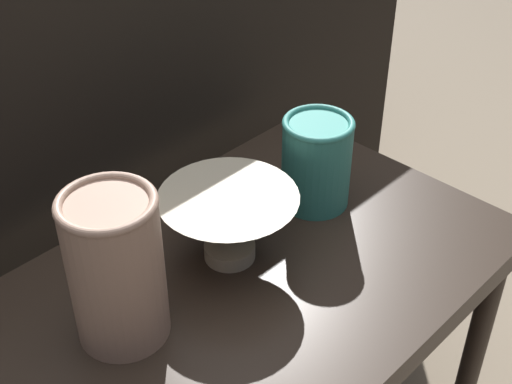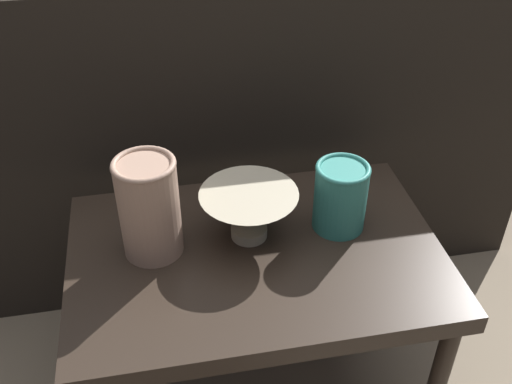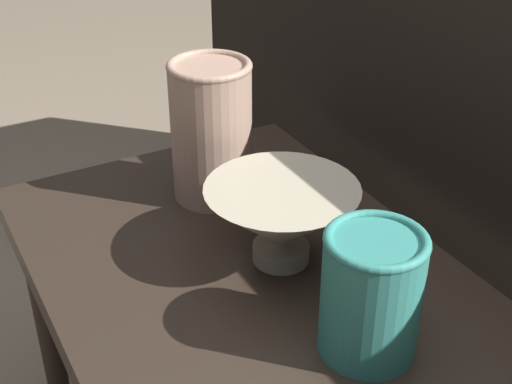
{
  "view_description": "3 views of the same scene",
  "coord_description": "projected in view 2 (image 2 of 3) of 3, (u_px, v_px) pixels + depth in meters",
  "views": [
    {
      "loc": [
        -0.52,
        -0.5,
        1.09
      ],
      "look_at": [
        0.03,
        0.02,
        0.54
      ],
      "focal_mm": 50.0,
      "sensor_mm": 36.0,
      "label": 1
    },
    {
      "loc": [
        -0.16,
        -0.84,
        1.21
      ],
      "look_at": [
        0.01,
        0.06,
        0.53
      ],
      "focal_mm": 42.0,
      "sensor_mm": 36.0,
      "label": 2
    },
    {
      "loc": [
        0.62,
        -0.33,
        0.96
      ],
      "look_at": [
        -0.04,
        0.03,
        0.52
      ],
      "focal_mm": 50.0,
      "sensor_mm": 36.0,
      "label": 3
    }
  ],
  "objects": [
    {
      "name": "bowl",
      "position": [
        249.0,
        211.0,
        1.14
      ],
      "size": [
        0.19,
        0.19,
        0.1
      ],
      "color": "#B2A88E",
      "rests_on": "table"
    },
    {
      "name": "couch_backdrop",
      "position": [
        215.0,
        112.0,
        1.62
      ],
      "size": [
        1.61,
        0.5,
        0.83
      ],
      "color": "black",
      "rests_on": "ground_plane"
    },
    {
      "name": "table",
      "position": [
        256.0,
        269.0,
        1.17
      ],
      "size": [
        0.71,
        0.48,
        0.43
      ],
      "color": "#2D231C",
      "rests_on": "ground_plane"
    },
    {
      "name": "vase_colorful_right",
      "position": [
        340.0,
        196.0,
        1.16
      ],
      "size": [
        0.11,
        0.11,
        0.14
      ],
      "color": "teal",
      "rests_on": "table"
    },
    {
      "name": "vase_textured_left",
      "position": [
        149.0,
        206.0,
        1.09
      ],
      "size": [
        0.11,
        0.11,
        0.2
      ],
      "color": "tan",
      "rests_on": "table"
    }
  ]
}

